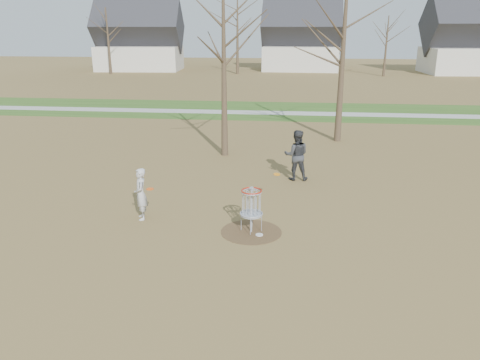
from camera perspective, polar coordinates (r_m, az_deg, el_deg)
name	(u,v)px	position (r m, az deg, el deg)	size (l,w,h in m)	color
ground	(251,232)	(13.84, 1.38, -6.34)	(160.00, 160.00, 0.00)	brown
green_band	(277,111)	(34.05, 4.52, 8.44)	(160.00, 8.00, 0.01)	#2D5119
footpath	(276,113)	(33.06, 4.46, 8.16)	(160.00, 1.50, 0.01)	#9E9E99
dirt_circle	(251,232)	(13.84, 1.38, -6.32)	(1.80, 1.80, 0.01)	#47331E
player_standing	(141,194)	(14.78, -12.01, -1.69)	(0.60, 0.39, 1.64)	#BDBDBD
player_throwing	(296,155)	(18.33, 6.88, 3.03)	(0.96, 0.75, 1.98)	#333438
disc_grounded	(259,235)	(13.61, 2.37, -6.69)	(0.22, 0.22, 0.02)	silver
discs_in_play	(219,181)	(14.93, -2.56, -0.11)	(4.02, 2.02, 0.08)	orange
disc_golf_basket	(251,203)	(13.48, 1.41, -2.80)	(0.64, 0.64, 1.35)	#9EA3AD
bare_trees	(302,31)	(48.34, 7.56, 17.58)	(52.62, 44.98, 9.00)	#382B1E
houses_row	(319,44)	(65.22, 9.59, 16.01)	(56.51, 10.01, 7.26)	silver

